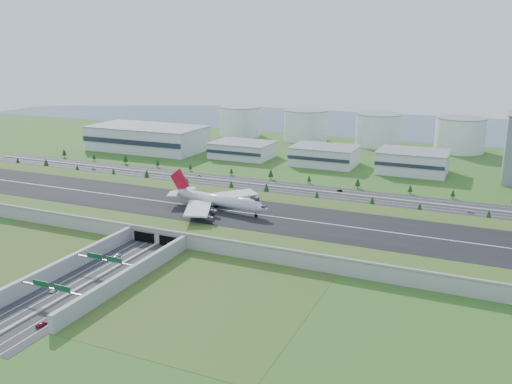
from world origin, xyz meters
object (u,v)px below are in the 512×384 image
at_px(car_0, 117,255).
at_px(car_6, 471,212).
at_px(boeing_747, 218,200).
at_px(car_1, 54,290).
at_px(car_5, 340,191).
at_px(car_4, 94,169).
at_px(car_3, 41,324).
at_px(car_7, 198,175).
at_px(car_2, 136,266).
at_px(fuel_tank_a, 240,121).

xyz_separation_m(car_0, car_6, (167.46, 159.61, -0.14)).
xyz_separation_m(boeing_747, car_1, (-21.66, -119.77, -13.71)).
relative_size(boeing_747, car_5, 16.89).
xyz_separation_m(car_1, car_4, (-149.89, 205.29, 0.09)).
height_order(boeing_747, car_0, boeing_747).
bearing_deg(car_1, car_5, 62.10).
bearing_deg(car_3, car_7, -71.51).
relative_size(car_5, car_7, 0.91).
bearing_deg(car_4, car_1, -120.10).
distance_m(car_0, car_2, 19.71).
xyz_separation_m(car_2, car_4, (-167.96, 167.60, 0.06)).
bearing_deg(fuel_tank_a, boeing_747, -66.83).
height_order(boeing_747, car_3, boeing_747).
height_order(car_5, car_7, car_5).
xyz_separation_m(fuel_tank_a, car_0, (111.53, -385.10, -16.55)).
xyz_separation_m(car_1, car_5, (72.43, 222.79, -0.00)).
xyz_separation_m(car_5, car_7, (-124.32, 0.14, -0.03)).
height_order(car_1, car_4, car_4).
distance_m(car_4, car_7, 99.57).
relative_size(car_2, car_6, 1.13).
height_order(boeing_747, car_5, boeing_747).
height_order(car_1, car_2, car_2).
xyz_separation_m(car_0, car_7, (-51.94, 177.25, -0.12)).
height_order(car_0, car_1, car_0).
bearing_deg(car_3, fuel_tank_a, -71.42).
xyz_separation_m(car_3, car_4, (-168.41, 231.36, 0.10)).
bearing_deg(car_7, car_3, -7.40).
relative_size(boeing_747, car_1, 16.85).
relative_size(car_0, car_2, 0.88).
distance_m(car_4, car_6, 317.39).
xyz_separation_m(car_3, car_5, (53.91, 248.85, 0.01)).
relative_size(car_2, car_4, 1.14).
height_order(fuel_tank_a, car_1, fuel_tank_a).
xyz_separation_m(boeing_747, car_7, (-73.55, 103.16, -13.74)).
distance_m(boeing_747, car_3, 146.52).
relative_size(car_3, car_7, 1.02).
bearing_deg(fuel_tank_a, car_6, -38.95).
relative_size(boeing_747, car_2, 13.54).
bearing_deg(car_0, fuel_tank_a, 114.45).
relative_size(boeing_747, car_4, 15.47).
relative_size(car_3, car_5, 1.12).
distance_m(car_4, car_5, 223.00).
distance_m(boeing_747, car_6, 169.63).
distance_m(car_5, car_7, 124.32).
relative_size(car_4, car_5, 1.09).
xyz_separation_m(car_0, car_1, (-0.05, -45.68, -0.09)).
bearing_deg(car_5, car_6, 66.63).
height_order(fuel_tank_a, car_0, fuel_tank_a).
bearing_deg(car_5, car_3, -25.17).
distance_m(car_2, car_3, 63.76).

